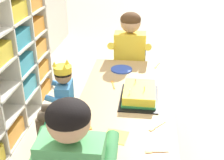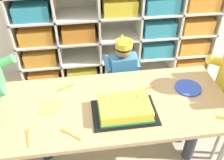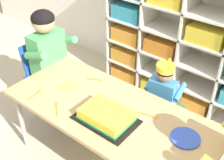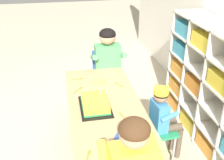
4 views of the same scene
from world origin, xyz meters
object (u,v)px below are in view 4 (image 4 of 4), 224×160
object	(u,v)px
adult_helper_seated	(109,63)
paper_plate_stack	(127,138)
classroom_chair_adult_side	(107,74)
fork_near_cake_tray	(79,90)
fork_near_child_seat	(88,156)
fork_scattered_mid_table	(78,79)
classroom_chair_blue	(152,129)
fork_at_table_front_edge	(119,85)
activity_table	(105,107)
fork_beside_plate_stack	(123,117)
birthday_cake_on_tray	(95,104)
child_with_crown	(163,114)

from	to	relation	value
adult_helper_seated	paper_plate_stack	bearing A→B (deg)	-94.89
classroom_chair_adult_side	fork_near_cake_tray	xyz separation A→B (m)	(0.59, -0.40, 0.14)
fork_near_cake_tray	fork_near_child_seat	bearing A→B (deg)	40.05
adult_helper_seated	fork_near_cake_tray	world-z (taller)	adult_helper_seated
classroom_chair_adult_side	fork_scattered_mid_table	distance (m)	0.54
classroom_chair_blue	fork_near_child_seat	world-z (taller)	fork_near_child_seat
paper_plate_stack	classroom_chair_blue	bearing A→B (deg)	137.77
adult_helper_seated	fork_at_table_front_edge	world-z (taller)	adult_helper_seated
activity_table	fork_beside_plate_stack	distance (m)	0.28
paper_plate_stack	fork_scattered_mid_table	bearing A→B (deg)	-165.15
classroom_chair_adult_side	birthday_cake_on_tray	distance (m)	0.99
birthday_cake_on_tray	fork_near_child_seat	world-z (taller)	birthday_cake_on_tray
classroom_chair_blue	paper_plate_stack	world-z (taller)	paper_plate_stack
birthday_cake_on_tray	child_with_crown	bearing A→B (deg)	81.64
fork_near_child_seat	fork_at_table_front_edge	bearing A→B (deg)	175.28
adult_helper_seated	fork_near_cake_tray	xyz separation A→B (m)	(0.47, -0.40, -0.06)
classroom_chair_blue	birthday_cake_on_tray	size ratio (longest dim) A/B	1.41
activity_table	child_with_crown	bearing A→B (deg)	75.03
fork_near_cake_tray	activity_table	bearing A→B (deg)	77.03
fork_near_cake_tray	classroom_chair_adult_side	bearing A→B (deg)	-173.12
fork_beside_plate_stack	classroom_chair_adult_side	bearing A→B (deg)	-17.38
child_with_crown	adult_helper_seated	world-z (taller)	adult_helper_seated
fork_at_table_front_edge	fork_near_cake_tray	size ratio (longest dim) A/B	1.00
classroom_chair_blue	adult_helper_seated	world-z (taller)	adult_helper_seated
fork_scattered_mid_table	fork_at_table_front_edge	world-z (taller)	same
activity_table	fork_near_child_seat	distance (m)	0.71
classroom_chair_adult_side	fork_near_child_seat	world-z (taller)	classroom_chair_adult_side
fork_at_table_front_edge	fork_near_child_seat	distance (m)	1.09
paper_plate_stack	fork_near_cake_tray	xyz separation A→B (m)	(-0.84, -0.30, -0.00)
paper_plate_stack	fork_scattered_mid_table	xyz separation A→B (m)	(-1.08, -0.29, -0.00)
classroom_chair_adult_side	fork_near_child_seat	distance (m)	1.61
fork_beside_plate_stack	fork_near_child_seat	world-z (taller)	same
birthday_cake_on_tray	fork_scattered_mid_table	world-z (taller)	birthday_cake_on_tray
classroom_chair_adult_side	fork_beside_plate_stack	world-z (taller)	classroom_chair_adult_side
fork_near_cake_tray	birthday_cake_on_tray	bearing A→B (deg)	60.12
fork_near_child_seat	activity_table	bearing A→B (deg)	179.83
child_with_crown	classroom_chair_adult_side	size ratio (longest dim) A/B	1.10
classroom_chair_blue	fork_scattered_mid_table	xyz separation A→B (m)	(-0.69, -0.64, 0.25)
classroom_chair_adult_side	fork_near_cake_tray	bearing A→B (deg)	-124.43
fork_near_child_seat	fork_near_cake_tray	size ratio (longest dim) A/B	1.13
activity_table	fork_scattered_mid_table	bearing A→B (deg)	-158.86
fork_at_table_front_edge	fork_beside_plate_stack	bearing A→B (deg)	-35.70
fork_scattered_mid_table	child_with_crown	bearing A→B (deg)	128.37
classroom_chair_adult_side	paper_plate_stack	distance (m)	1.44
activity_table	fork_beside_plate_stack	bearing A→B (deg)	25.46
fork_scattered_mid_table	birthday_cake_on_tray	bearing A→B (deg)	91.65
classroom_chair_blue	fork_scattered_mid_table	size ratio (longest dim) A/B	4.42
child_with_crown	adult_helper_seated	bearing A→B (deg)	16.22
activity_table	classroom_chair_adult_side	size ratio (longest dim) A/B	2.06
activity_table	classroom_chair_blue	size ratio (longest dim) A/B	2.66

